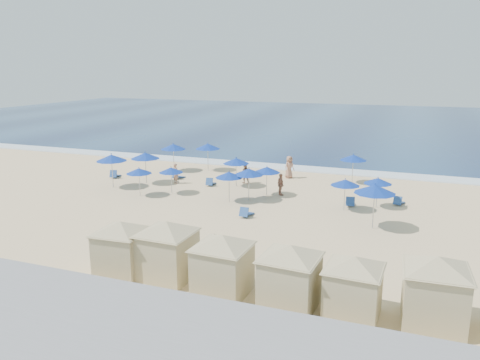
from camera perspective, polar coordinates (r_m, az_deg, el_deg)
name	(u,v)px	position (r m, az deg, el deg)	size (l,w,h in m)	color
ground	(248,219)	(28.95, 0.98, -4.78)	(160.00, 160.00, 0.00)	beige
ocean	(358,123)	(81.91, 14.15, 6.80)	(160.00, 80.00, 0.06)	#0E254E
surf_line	(305,169)	(43.36, 7.90, 1.37)	(160.00, 2.50, 0.08)	white
seawall	(119,315)	(17.61, -14.56, -15.63)	(160.00, 6.10, 1.22)	gray
trash_bin	(216,244)	(24.02, -2.96, -7.80)	(0.73, 0.73, 0.73)	black
cabana_0	(121,241)	(21.69, -14.25, -7.22)	(4.36, 4.36, 2.74)	tan
cabana_1	(167,243)	(20.83, -8.88, -7.55)	(4.64, 4.64, 2.91)	tan
cabana_2	(222,257)	(19.28, -2.15, -9.33)	(4.49, 4.49, 2.82)	tan
cabana_3	(290,268)	(18.38, 6.13, -10.62)	(4.47, 4.47, 2.81)	tan
cabana_4	(354,279)	(18.13, 13.69, -11.62)	(4.22, 4.22, 2.65)	tan
cabana_5	(436,282)	(18.43, 22.74, -11.39)	(4.65, 4.65, 2.92)	tan
umbrella_0	(145,156)	(38.02, -11.48, 2.92)	(2.30, 2.30, 2.61)	#A5A8AD
umbrella_1	(111,158)	(37.32, -15.40, 2.62)	(2.37, 2.37, 2.70)	#A5A8AD
umbrella_2	(173,147)	(42.25, -8.14, 4.05)	(2.25, 2.25, 2.56)	#A5A8AD
umbrella_3	(171,170)	(34.69, -8.41, 1.21)	(1.80, 1.80, 2.05)	#A5A8AD
umbrella_4	(236,161)	(36.33, -0.47, 2.35)	(2.07, 2.07, 2.36)	#A5A8AD
umbrella_5	(229,175)	(32.19, -1.34, 0.64)	(1.94, 1.94, 2.21)	#A5A8AD
umbrella_6	(249,172)	(32.44, 1.09, 1.01)	(2.09, 2.09, 2.38)	#A5A8AD
umbrella_7	(267,170)	(33.77, 3.29, 1.27)	(1.95, 1.95, 2.22)	#A5A8AD
umbrella_8	(345,182)	(30.93, 12.71, -0.30)	(1.90, 1.90, 2.16)	#A5A8AD
umbrella_9	(353,157)	(38.42, 13.65, 2.69)	(2.14, 2.14, 2.43)	#A5A8AD
umbrella_10	(378,181)	(32.14, 16.46, -0.10)	(1.85, 1.85, 2.11)	#A5A8AD
umbrella_11	(375,189)	(27.74, 16.13, -1.06)	(2.39, 2.39, 2.72)	#A5A8AD
umbrella_12	(139,171)	(34.49, -12.22, 1.10)	(1.87, 1.87, 2.13)	#A5A8AD
umbrella_13	(208,146)	(42.16, -3.95, 4.13)	(2.25, 2.25, 2.56)	#A5A8AD
beach_chair_0	(115,175)	(41.01, -15.01, 0.62)	(0.92, 1.43, 0.73)	#274D91
beach_chair_1	(178,176)	(39.56, -7.58, 0.48)	(0.76, 1.28, 0.66)	#274D91
beach_chair_2	(211,183)	(37.08, -3.62, -0.31)	(0.71, 1.30, 0.68)	#274D91
beach_chair_3	(246,213)	(29.34, 0.74, -4.03)	(0.63, 1.30, 0.70)	#274D91
beach_chair_4	(350,202)	(32.44, 13.27, -2.66)	(0.76, 1.38, 0.72)	#274D91
beach_chair_5	(399,202)	(33.59, 18.78, -2.50)	(0.79, 1.32, 0.68)	#274D91
beachgoer_0	(176,173)	(37.87, -7.84, 0.80)	(0.60, 0.39, 1.65)	#A7745D
beachgoer_1	(245,173)	(37.68, 0.59, 0.84)	(0.79, 0.61, 1.62)	#A7745D
beachgoer_2	(281,184)	(34.14, 4.98, -0.55)	(0.96, 0.40, 1.63)	#A7745D
beachgoer_3	(289,167)	(39.57, 6.03, 1.59)	(0.93, 0.60, 1.89)	#A7745D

